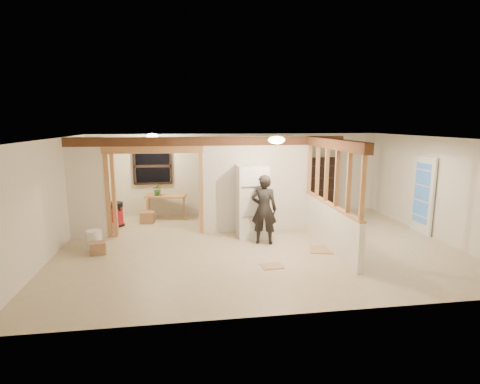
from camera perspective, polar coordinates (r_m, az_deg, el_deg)
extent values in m
cube|color=#C5B192|center=(8.91, 2.63, -8.11)|extent=(9.00, 6.50, 0.01)
cube|color=white|center=(8.44, 2.78, 8.21)|extent=(9.00, 6.50, 0.01)
cube|color=silver|center=(11.75, -0.33, 2.77)|extent=(9.00, 0.01, 2.50)
cube|color=silver|center=(5.52, 9.21, -6.38)|extent=(9.00, 0.01, 2.50)
cube|color=silver|center=(8.91, -27.03, -0.92)|extent=(0.01, 6.50, 2.50)
cube|color=silver|center=(10.42, 27.78, 0.53)|extent=(0.01, 6.50, 2.50)
cube|color=silver|center=(9.91, -22.39, 0.50)|extent=(0.90, 0.12, 2.50)
cube|color=silver|center=(9.78, 2.51, 1.17)|extent=(2.80, 0.12, 2.50)
cube|color=tan|center=(9.67, -12.81, -0.10)|extent=(2.46, 0.14, 2.20)
cube|color=brown|center=(9.51, -4.62, 7.73)|extent=(7.00, 0.18, 0.22)
cube|color=brown|center=(8.53, 14.00, 7.13)|extent=(0.18, 3.30, 0.22)
cube|color=silver|center=(8.83, 13.45, -5.13)|extent=(0.12, 3.20, 1.00)
cube|color=tan|center=(8.60, 13.78, 2.33)|extent=(0.14, 3.20, 1.32)
cube|color=black|center=(11.56, -13.17, 3.86)|extent=(1.12, 0.10, 1.10)
cube|color=white|center=(10.74, 26.08, -0.42)|extent=(0.12, 0.86, 2.00)
ellipsoid|color=#FFEABF|center=(8.02, 5.60, 7.90)|extent=(0.36, 0.36, 0.16)
ellipsoid|color=#FFEABF|center=(10.62, -13.22, 8.32)|extent=(0.32, 0.32, 0.14)
ellipsoid|color=#FFD88C|center=(9.91, -10.57, 6.54)|extent=(0.07, 0.07, 0.07)
cube|color=silver|center=(9.41, 1.85, -1.37)|extent=(0.74, 0.72, 1.80)
imported|color=black|center=(8.82, 3.68, -2.66)|extent=(0.70, 0.56, 1.66)
cube|color=tan|center=(11.40, -11.15, -2.22)|extent=(1.24, 0.80, 0.72)
imported|color=#2B7730|center=(11.25, -12.40, 0.38)|extent=(0.34, 0.29, 0.36)
cylinder|color=maroon|center=(10.95, -18.56, -3.23)|extent=(0.63, 0.63, 0.68)
cube|color=black|center=(12.27, 12.42, 1.07)|extent=(0.87, 0.29, 1.75)
cylinder|color=white|center=(9.21, -21.36, -6.78)|extent=(0.38, 0.38, 0.43)
cube|color=#9E6F4C|center=(11.09, -13.92, -3.76)|extent=(0.40, 0.35, 0.32)
cube|color=#9E6F4C|center=(10.33, -19.43, -5.31)|extent=(0.35, 0.35, 0.26)
cube|color=#9E6F4C|center=(8.85, -20.82, -7.99)|extent=(0.37, 0.32, 0.27)
cube|color=tan|center=(8.77, 12.41, -8.56)|extent=(0.67, 0.67, 0.02)
cube|color=tan|center=(7.68, 4.90, -11.17)|extent=(0.46, 0.38, 0.01)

